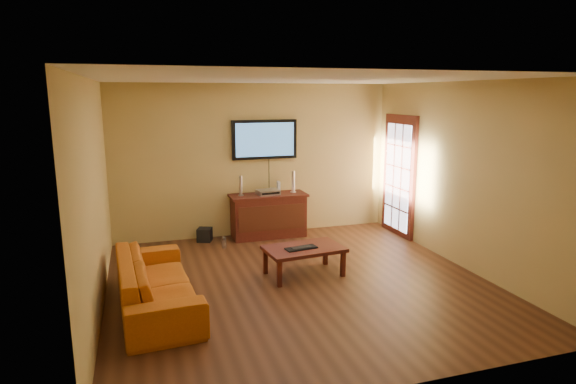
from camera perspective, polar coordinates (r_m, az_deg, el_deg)
name	(u,v)px	position (r m, az deg, el deg)	size (l,w,h in m)	color
ground_plane	(300,283)	(6.64, 1.40, -10.72)	(5.00, 5.00, 0.00)	#3C2010
room_walls	(286,154)	(6.79, -0.24, 4.54)	(5.00, 5.00, 5.00)	tan
french_door	(399,177)	(8.86, 13.00, 1.72)	(0.07, 1.02, 2.22)	#42150F
media_console	(268,215)	(8.60, -2.33, -2.78)	(1.37, 0.52, 0.77)	#42150F
television	(265,140)	(8.58, -2.79, 6.23)	(1.18, 0.08, 0.70)	black
coffee_table	(304,251)	(6.80, 1.90, -6.96)	(1.14, 0.75, 0.41)	#42150F
sofa	(156,274)	(6.01, -15.40, -9.36)	(2.13, 0.62, 0.83)	#B75914
speaker_left	(241,187)	(8.40, -5.62, 0.65)	(0.10, 0.10, 0.35)	silver
speaker_right	(293,183)	(8.64, 0.62, 1.12)	(0.11, 0.11, 0.39)	silver
av_receiver	(268,192)	(8.50, -2.40, 0.00)	(0.38, 0.27, 0.09)	silver
game_console	(279,187)	(8.59, -1.13, 0.56)	(0.04, 0.15, 0.21)	white
subwoofer	(205,235)	(8.52, -9.85, -5.00)	(0.23, 0.23, 0.23)	black
bottle	(224,242)	(8.09, -7.59, -5.95)	(0.07, 0.07, 0.21)	white
keyboard	(301,248)	(6.71, 1.57, -6.65)	(0.47, 0.23, 0.03)	black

